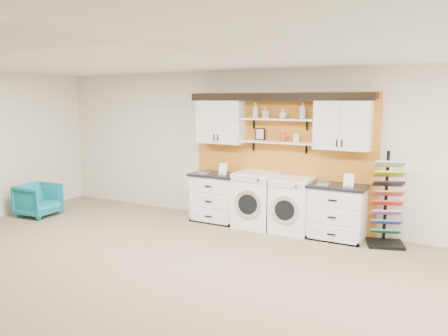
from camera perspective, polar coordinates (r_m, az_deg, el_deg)
The scene contains 22 objects.
floor at distance 4.92m, azimuth -10.80°, elevation -18.69°, with size 10.00×10.00×0.00m, color gray.
ceiling at distance 4.40m, azimuth -11.90°, elevation 15.67°, with size 10.00×10.00×0.00m, color white.
wall_back at distance 7.91m, azimuth 7.47°, elevation 2.55°, with size 10.00×10.00×0.00m, color beige.
accent_panel at distance 7.91m, azimuth 7.35°, elevation 1.08°, with size 3.40×0.07×2.40m, color orange.
upper_cabinet_left at distance 8.16m, azimuth -0.45°, elevation 6.20°, with size 0.90×0.35×0.84m.
upper_cabinet_right at distance 7.35m, azimuth 15.26°, elevation 5.58°, with size 0.90×0.35×0.84m.
shelf_lower at distance 7.72m, azimuth 6.96°, elevation 3.36°, with size 1.32×0.28×0.03m, color white.
shelf_upper at distance 7.69m, azimuth 7.02°, elevation 6.33°, with size 1.32×0.28×0.03m, color white.
crown_molding at distance 7.69m, azimuth 7.11°, elevation 9.30°, with size 3.30×0.41×0.13m.
picture_frame at distance 7.88m, azimuth 4.73°, elevation 4.43°, with size 0.18×0.02×0.22m.
canister_red at distance 7.67m, azimuth 7.67°, elevation 4.03°, with size 0.11×0.11×0.16m, color red.
canister_cream at distance 7.59m, azimuth 9.44°, elevation 3.86°, with size 0.10×0.10×0.14m, color silver.
base_cabinet_left at distance 8.22m, azimuth -0.95°, elevation -3.82°, with size 0.93×0.66×0.91m.
base_cabinet_right at distance 7.41m, azimuth 14.53°, elevation -5.57°, with size 0.92×0.66×0.90m.
washer at distance 7.86m, azimuth 4.19°, elevation -4.14°, with size 0.71×0.71×0.99m.
dryer at distance 7.62m, azimuth 8.84°, elevation -4.80°, with size 0.68×0.71×0.95m.
sample_rack at distance 7.30m, azimuth 20.45°, elevation -5.76°, with size 0.65×0.59×1.48m.
armchair at distance 9.33m, azimuth -23.06°, elevation -3.86°, with size 0.68×0.70×0.64m, color #107D93.
soap_bottle_a at distance 7.84m, azimuth 4.16°, elevation 7.53°, with size 0.10×0.11×0.27m, color silver.
soap_bottle_b at distance 7.77m, azimuth 5.45°, elevation 7.19°, with size 0.09×0.09×0.19m, color silver.
soap_bottle_c at distance 7.65m, azimuth 7.72°, elevation 7.07°, with size 0.14×0.14×0.17m, color silver.
soap_bottle_d at distance 7.53m, azimuth 10.23°, elevation 7.40°, with size 0.11×0.11×0.28m, color silver.
Camera 1 is at (2.80, -3.35, 2.27)m, focal length 35.00 mm.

